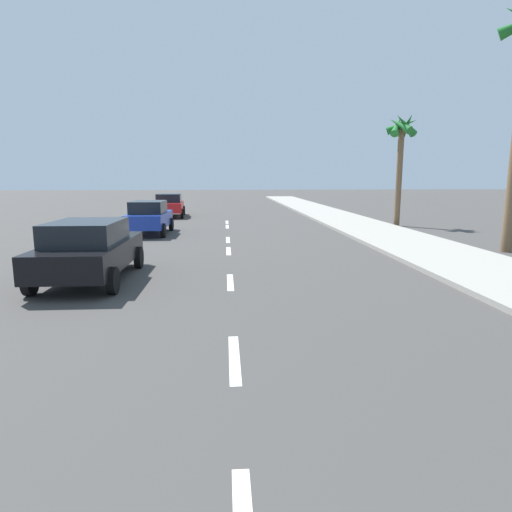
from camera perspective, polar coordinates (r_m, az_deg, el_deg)
ground_plane at (r=17.85m, az=-3.64°, el=1.60°), size 160.00×160.00×0.00m
sidewalk_strip at (r=21.13m, az=16.34°, el=2.74°), size 3.60×80.00×0.14m
lane_stripe_2 at (r=6.70m, az=-2.82°, el=-13.11°), size 0.16×1.80×0.01m
lane_stripe_3 at (r=11.30m, az=-3.36°, el=-3.40°), size 0.16×1.80×0.01m
lane_stripe_4 at (r=16.06m, az=-3.59°, el=0.66°), size 0.16×1.80×0.01m
lane_stripe_5 at (r=18.95m, az=-3.67°, el=2.11°), size 0.16×1.80×0.01m
lane_stripe_6 at (r=24.10m, az=-3.76°, el=3.84°), size 0.16×1.80×0.01m
lane_stripe_7 at (r=26.50m, az=-3.79°, el=4.41°), size 0.16×1.80×0.01m
parked_car_black at (r=12.11m, az=-20.83°, el=0.90°), size 2.05×4.42×1.57m
parked_car_blue at (r=21.39m, az=-13.71°, el=5.01°), size 1.89×3.99×1.57m
parked_car_red at (r=30.74m, az=-11.19°, el=6.59°), size 2.16×4.36×1.57m
palm_tree_far at (r=25.59m, az=18.37°, el=14.23°), size 1.71×1.67×6.13m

